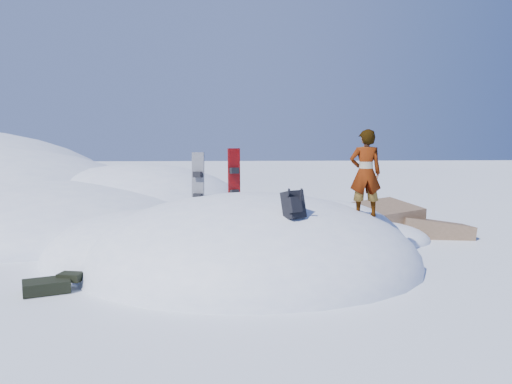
{
  "coord_description": "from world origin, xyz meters",
  "views": [
    {
      "loc": [
        -0.64,
        -10.09,
        2.52
      ],
      "look_at": [
        0.13,
        0.3,
        1.5
      ],
      "focal_mm": 35.0,
      "sensor_mm": 36.0,
      "label": 1
    }
  ],
  "objects": [
    {
      "name": "backpack",
      "position": [
        0.64,
        -1.57,
        1.45
      ],
      "size": [
        0.47,
        0.52,
        0.57
      ],
      "rotation": [
        0.0,
        0.0,
        0.57
      ],
      "color": "black",
      "rests_on": "snow_mound"
    },
    {
      "name": "person",
      "position": [
        2.29,
        -0.28,
        1.92
      ],
      "size": [
        0.67,
        0.46,
        1.75
      ],
      "primitive_type": "imported",
      "rotation": [
        0.0,
        0.0,
        3.07
      ],
      "color": "slate",
      "rests_on": "snow_mound"
    },
    {
      "name": "gear_pile",
      "position": [
        -3.51,
        -1.59,
        0.13
      ],
      "size": [
        1.01,
        0.79,
        0.26
      ],
      "rotation": [
        0.0,
        0.0,
        0.38
      ],
      "color": "black",
      "rests_on": "ground"
    },
    {
      "name": "snowboard_red",
      "position": [
        -0.32,
        0.56,
        1.64
      ],
      "size": [
        0.28,
        0.25,
        1.57
      ],
      "rotation": [
        0.0,
        0.0,
        0.52
      ],
      "color": "red",
      "rests_on": "snow_mound"
    },
    {
      "name": "snowboard_dark",
      "position": [
        -1.09,
        0.31,
        1.59
      ],
      "size": [
        0.28,
        0.25,
        1.52
      ],
      "rotation": [
        0.0,
        0.0,
        -0.49
      ],
      "color": "black",
      "rests_on": "snow_mound"
    },
    {
      "name": "snow_mound",
      "position": [
        -0.17,
        0.24,
        0.0
      ],
      "size": [
        8.0,
        6.0,
        3.0
      ],
      "color": "white",
      "rests_on": "ground"
    },
    {
      "name": "rock_outcrop",
      "position": [
        3.72,
        3.01,
        0.01
      ],
      "size": [
        4.68,
        4.41,
        1.68
      ],
      "color": "brown",
      "rests_on": "ground"
    },
    {
      "name": "ground",
      "position": [
        0.0,
        0.0,
        0.0
      ],
      "size": [
        120.0,
        120.0,
        0.0
      ],
      "primitive_type": "plane",
      "color": "white",
      "rests_on": "ground"
    }
  ]
}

